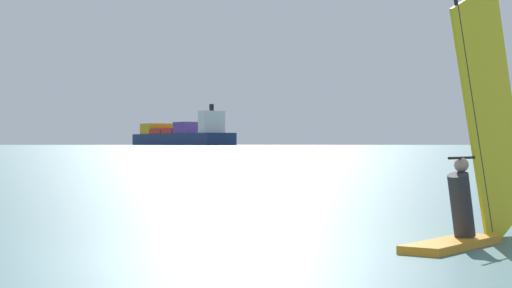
# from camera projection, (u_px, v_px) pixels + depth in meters

# --- Properties ---
(ground_plane) EXTENTS (4000.00, 4000.00, 0.00)m
(ground_plane) POSITION_uv_depth(u_px,v_px,m) (224.00, 256.00, 12.40)
(ground_plane) COLOR #386066
(windsurfer) EXTENTS (3.17, 3.36, 4.53)m
(windsurfer) POSITION_uv_depth(u_px,v_px,m) (476.00, 161.00, 14.07)
(windsurfer) COLOR orange
(windsurfer) RESTS_ON ground_plane
(cargo_ship) EXTENTS (92.46, 159.45, 36.24)m
(cargo_ship) POSITION_uv_depth(u_px,v_px,m) (181.00, 136.00, 846.01)
(cargo_ship) COLOR navy
(cargo_ship) RESTS_ON ground_plane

